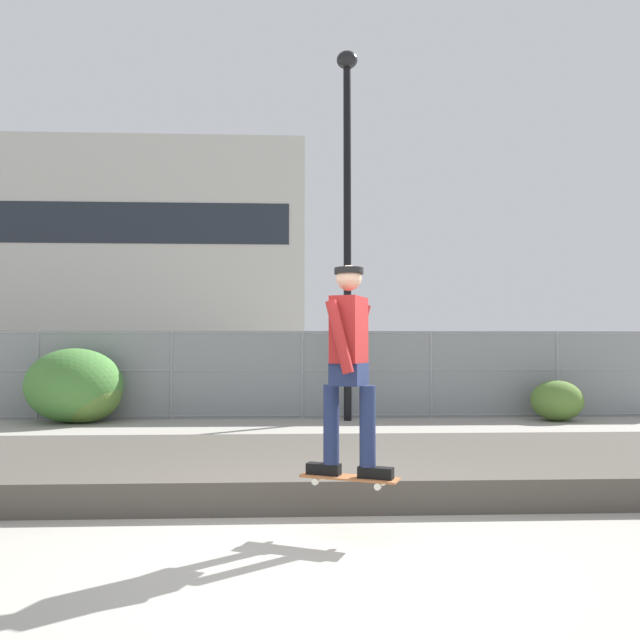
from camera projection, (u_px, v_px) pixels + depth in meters
The scene contains 12 objects.
ground_plane at pixel (321, 550), 4.67m from camera, with size 120.00×120.00×0.00m, color #9E998E.
gravel_berm at pixel (311, 466), 7.12m from camera, with size 16.41×3.07×0.31m, color #4C473F.
skateboard at pixel (349, 478), 5.02m from camera, with size 0.82×0.49×0.07m.
skater at pixel (349, 356), 5.06m from camera, with size 0.70×0.62×1.71m.
chain_fence at pixel (302, 374), 13.20m from camera, with size 16.61×0.06×1.85m.
street_lamp at pixel (347, 193), 12.97m from camera, with size 0.44×0.44×7.73m.
parked_car_near at pixel (108, 373), 15.70m from camera, with size 4.47×2.09×1.66m.
parked_car_mid at pixel (339, 372), 16.45m from camera, with size 4.53×2.21×1.66m.
library_building at pixel (129, 263), 42.65m from camera, with size 23.89×10.78×14.41m.
shrub_left at pixel (74, 385), 12.46m from camera, with size 1.92×1.57×1.49m.
shrub_center at pixel (83, 393), 12.41m from camera, with size 1.52×1.24×1.17m.
shrub_right at pixel (557, 401), 12.73m from camera, with size 1.07×0.88×0.83m.
Camera 1 is at (-0.22, -4.73, 1.53)m, focal length 34.96 mm.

